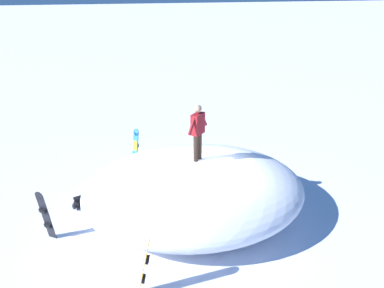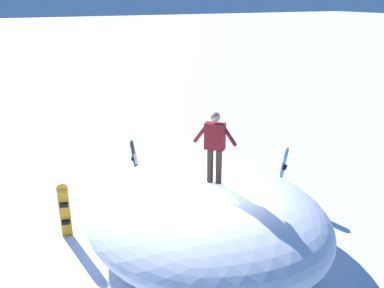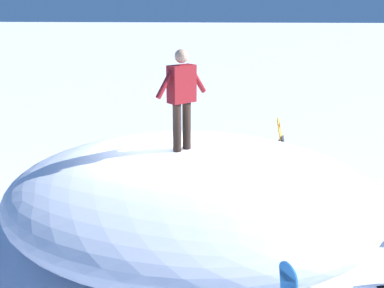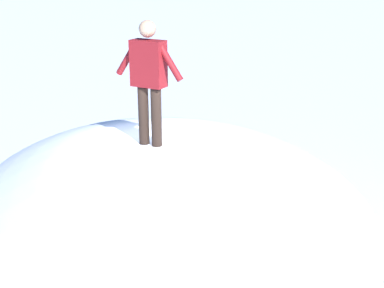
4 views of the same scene
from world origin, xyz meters
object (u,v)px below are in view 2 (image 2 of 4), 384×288
at_px(snowboard_secondary_upright, 65,210).
at_px(backpack_near, 188,182).
at_px(snowboard_primary_upright, 283,173).
at_px(snowboarder_standing, 215,143).
at_px(snowboard_tertiary_upright, 135,163).

bearing_deg(snowboard_secondary_upright, backpack_near, 109.35).
distance_m(snowboard_primary_upright, snowboard_secondary_upright, 6.17).
relative_size(snowboard_primary_upright, backpack_near, 2.43).
distance_m(snowboarder_standing, snowboard_secondary_upright, 4.07).
bearing_deg(snowboard_primary_upright, snowboarder_standing, -65.15).
bearing_deg(snowboarder_standing, snowboard_secondary_upright, -123.88).
xyz_separation_m(snowboarder_standing, snowboard_primary_upright, (-1.45, 3.14, -1.81)).
bearing_deg(backpack_near, snowboard_tertiary_upright, -120.42).
bearing_deg(backpack_near, snowboarder_standing, -16.79).
bearing_deg(snowboard_primary_upright, snowboard_secondary_upright, -95.28).
xyz_separation_m(snowboard_secondary_upright, snowboard_tertiary_upright, (-2.24, 2.65, -0.01)).
xyz_separation_m(snowboard_primary_upright, snowboard_tertiary_upright, (-2.81, -3.50, -0.06)).
distance_m(snowboarder_standing, backpack_near, 4.36).
bearing_deg(snowboard_secondary_upright, snowboarder_standing, 56.12).
bearing_deg(snowboard_secondary_upright, snowboard_tertiary_upright, 130.29).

